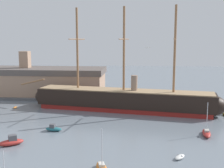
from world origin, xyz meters
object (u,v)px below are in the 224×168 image
object	(u,v)px
dinghy_mid_right	(180,157)
motorboat_alongside_bow	(54,129)
dockside_warehouse_left	(26,82)
sailboat_alongside_stern	(206,133)
motorboat_mid_left	(11,142)
tall_ship	(124,100)
dinghy_far_left	(15,107)
seagull_in_flight	(148,48)
dinghy_distant_centre	(120,103)

from	to	relation	value
dinghy_mid_right	motorboat_alongside_bow	distance (m)	28.50
motorboat_alongside_bow	dockside_warehouse_left	world-z (taller)	dockside_warehouse_left
motorboat_alongside_bow	sailboat_alongside_stern	world-z (taller)	sailboat_alongside_stern
motorboat_mid_left	sailboat_alongside_stern	xyz separation A→B (m)	(38.26, 9.00, -0.10)
dockside_warehouse_left	motorboat_alongside_bow	bearing A→B (deg)	-61.08
tall_ship	dinghy_far_left	size ratio (longest dim) A/B	31.93
tall_ship	motorboat_mid_left	xyz separation A→B (m)	(-19.91, -29.03, -2.45)
sailboat_alongside_stern	seagull_in_flight	size ratio (longest dim) A/B	6.66
motorboat_mid_left	dockside_warehouse_left	world-z (taller)	dockside_warehouse_left
dockside_warehouse_left	dinghy_distant_centre	bearing A→B (deg)	-18.25
seagull_in_flight	motorboat_alongside_bow	bearing A→B (deg)	154.12
tall_ship	motorboat_mid_left	size ratio (longest dim) A/B	11.95
dinghy_far_left	dinghy_distant_centre	size ratio (longest dim) A/B	0.74
dinghy_far_left	tall_ship	bearing A→B (deg)	-0.04
dinghy_far_left	dockside_warehouse_left	distance (m)	20.43
tall_ship	dockside_warehouse_left	world-z (taller)	tall_ship
dinghy_mid_right	dockside_warehouse_left	xyz separation A→B (m)	(-47.22, 51.99, 4.67)
tall_ship	dinghy_distant_centre	size ratio (longest dim) A/B	23.70
dinghy_mid_right	dinghy_distant_centre	world-z (taller)	dinghy_mid_right
dockside_warehouse_left	sailboat_alongside_stern	bearing A→B (deg)	-35.91
dinghy_distant_centre	dinghy_mid_right	bearing A→B (deg)	-72.94
seagull_in_flight	dinghy_mid_right	bearing A→B (deg)	-28.42
dinghy_mid_right	dockside_warehouse_left	world-z (taller)	dockside_warehouse_left
dinghy_distant_centre	seagull_in_flight	world-z (taller)	seagull_in_flight
motorboat_alongside_bow	seagull_in_flight	world-z (taller)	seagull_in_flight
tall_ship	motorboat_mid_left	distance (m)	35.28
motorboat_alongside_bow	seagull_in_flight	distance (m)	28.50
motorboat_mid_left	seagull_in_flight	distance (m)	31.02
sailboat_alongside_stern	tall_ship	bearing A→B (deg)	132.50
dinghy_mid_right	seagull_in_flight	distance (m)	19.27
sailboat_alongside_stern	seagull_in_flight	world-z (taller)	seagull_in_flight
tall_ship	dockside_warehouse_left	distance (m)	41.06
tall_ship	dinghy_far_left	distance (m)	31.99
seagull_in_flight	dinghy_far_left	bearing A→B (deg)	141.64
dinghy_far_left	dinghy_distant_centre	xyz separation A→B (m)	(30.52, 7.93, 0.05)
dinghy_far_left	seagull_in_flight	distance (m)	51.02
dinghy_mid_right	dinghy_far_left	distance (m)	53.91
sailboat_alongside_stern	dinghy_far_left	distance (m)	54.07
seagull_in_flight	motorboat_mid_left	bearing A→B (deg)	178.86
dinghy_mid_right	dockside_warehouse_left	bearing A→B (deg)	132.25
dinghy_far_left	sailboat_alongside_stern	bearing A→B (deg)	-21.76
motorboat_mid_left	tall_ship	bearing A→B (deg)	55.56
tall_ship	dinghy_mid_right	xyz separation A→B (m)	(11.09, -32.57, -2.83)
motorboat_alongside_bow	dinghy_distant_centre	xyz separation A→B (m)	(13.08, 27.83, -0.27)
dinghy_mid_right	seagull_in_flight	size ratio (longest dim) A/B	2.63
tall_ship	dockside_warehouse_left	size ratio (longest dim) A/B	0.97
dinghy_mid_right	dinghy_distant_centre	bearing A→B (deg)	107.06
dinghy_distant_centre	motorboat_alongside_bow	bearing A→B (deg)	-115.17
tall_ship	dinghy_mid_right	bearing A→B (deg)	-71.19
seagull_in_flight	sailboat_alongside_stern	bearing A→B (deg)	36.48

